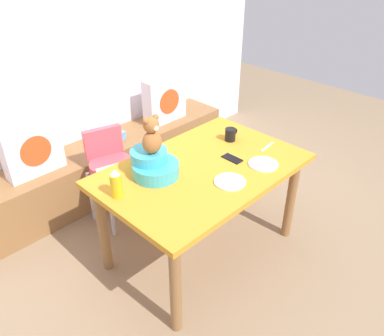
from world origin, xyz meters
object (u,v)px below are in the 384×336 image
at_px(ketchup_bottle, 116,184).
at_px(teddy_bear, 152,136).
at_px(dining_table, 202,180).
at_px(dinner_plate_far, 263,164).
at_px(infant_seat_teal, 153,165).
at_px(cell_phone, 232,159).
at_px(pillow_floral_right, 164,100).
at_px(book_stack, 113,136).
at_px(coffee_mug, 231,134).
at_px(dinner_plate_near, 230,182).
at_px(highchair, 111,166).
at_px(pillow_floral_left, 32,148).

bearing_deg(ketchup_bottle, teddy_bear, 4.72).
xyz_separation_m(dining_table, dinner_plate_far, (0.31, -0.27, 0.11)).
height_order(infant_seat_teal, cell_phone, infant_seat_teal).
bearing_deg(teddy_bear, infant_seat_teal, 90.00).
relative_size(pillow_floral_right, book_stack, 2.20).
distance_m(book_stack, coffee_mug, 1.17).
height_order(infant_seat_teal, coffee_mug, infant_seat_teal).
bearing_deg(infant_seat_teal, dining_table, -30.37).
bearing_deg(dinner_plate_near, highchair, 101.85).
bearing_deg(pillow_floral_right, ketchup_bottle, -141.50).
bearing_deg(highchair, teddy_bear, -95.58).
bearing_deg(book_stack, dinner_plate_near, -94.44).
relative_size(dining_table, infant_seat_teal, 4.19).
relative_size(infant_seat_teal, teddy_bear, 1.32).
height_order(dining_table, teddy_bear, teddy_bear).
height_order(pillow_floral_right, infant_seat_teal, same).
bearing_deg(dining_table, dinner_plate_near, -93.06).
xyz_separation_m(ketchup_bottle, dinner_plate_near, (0.58, -0.39, -0.08)).
distance_m(teddy_bear, dinner_plate_near, 0.56).
xyz_separation_m(pillow_floral_left, ketchup_bottle, (0.04, -1.04, 0.15)).
xyz_separation_m(pillow_floral_right, infant_seat_teal, (-1.00, -1.01, 0.13)).
height_order(dining_table, cell_phone, cell_phone).
height_order(ketchup_bottle, dinner_plate_near, ketchup_bottle).
xyz_separation_m(highchair, dinner_plate_near, (0.21, -1.01, 0.22)).
distance_m(book_stack, dining_table, 1.21).
distance_m(pillow_floral_right, highchair, 1.04).
distance_m(infant_seat_teal, teddy_bear, 0.21).
height_order(book_stack, teddy_bear, teddy_bear).
height_order(infant_seat_teal, dinner_plate_far, infant_seat_teal).
bearing_deg(pillow_floral_right, pillow_floral_left, 180.00).
xyz_separation_m(book_stack, infant_seat_teal, (-0.38, -1.03, 0.31)).
bearing_deg(book_stack, pillow_floral_right, -1.95).
height_order(highchair, ketchup_bottle, ketchup_bottle).
height_order(pillow_floral_right, dinner_plate_near, pillow_floral_right).
distance_m(teddy_bear, cell_phone, 0.62).
bearing_deg(pillow_floral_left, ketchup_bottle, -87.55).
xyz_separation_m(pillow_floral_left, cell_phone, (0.86, -1.25, 0.06)).
relative_size(pillow_floral_left, dining_table, 0.32).
bearing_deg(pillow_floral_right, dinner_plate_far, -105.69).
bearing_deg(cell_phone, book_stack, -83.74).
bearing_deg(cell_phone, infant_seat_teal, -24.44).
xyz_separation_m(dining_table, dinner_plate_near, (-0.01, -0.25, 0.11)).
relative_size(dining_table, ketchup_bottle, 7.47).
height_order(dining_table, dinner_plate_far, dinner_plate_far).
relative_size(teddy_bear, dinner_plate_near, 1.25).
relative_size(book_stack, coffee_mug, 1.67).
bearing_deg(book_stack, cell_phone, -84.57).
distance_m(pillow_floral_left, highchair, 0.61).
bearing_deg(coffee_mug, teddy_bear, 176.11).
bearing_deg(dinner_plate_near, infant_seat_teal, 123.26).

